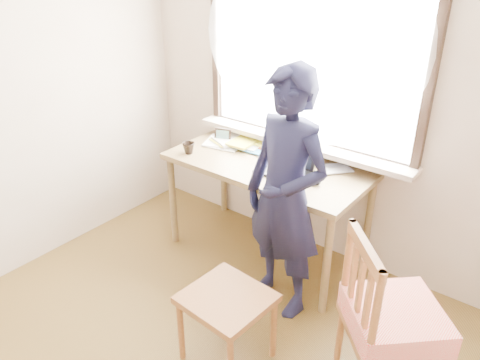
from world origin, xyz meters
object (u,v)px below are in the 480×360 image
Objects in this scene: side_chair at (391,321)px; mug_white at (271,144)px; laptop at (288,163)px; work_chair at (227,306)px; mug_dark at (189,148)px; desk at (268,173)px; person at (286,197)px.

mug_white is at bearing 145.93° from side_chair.
work_chair is (0.26, -1.03, -0.48)m from laptop.
mug_white is 0.66m from mug_dark.
desk is at bearing -60.70° from mug_white.
mug_white is 0.07× the size of person.
laptop is 3.18× the size of mug_white.
desk is at bearing 113.10° from work_chair.
side_chair is 0.61× the size of person.
desk is 12.77× the size of mug_white.
work_chair is (1.04, -0.81, -0.47)m from mug_dark.
desk is 15.87× the size of mug_dark.
laptop is at bearing 130.82° from person.
side_chair is (0.85, 0.31, 0.14)m from work_chair.
work_chair is at bearing -75.86° from laptop.
person is (1.02, -0.17, -0.02)m from mug_dark.
person is (0.42, -0.41, 0.11)m from desk.
mug_dark is (-0.59, -0.24, 0.13)m from desk.
person is (0.23, -0.38, -0.03)m from laptop.
work_chair is 0.78m from person.
mug_dark is 0.06× the size of person.
laptop reaches higher than side_chair.
laptop is at bearing -38.49° from mug_white.
desk is 4.01× the size of laptop.
side_chair is at bearing 20.11° from work_chair.
laptop is at bearing 104.14° from work_chair.
mug_white is 1.24× the size of mug_dark.
side_chair is (1.30, -0.74, -0.19)m from desk.
person reaches higher than work_chair.
side_chair reaches higher than work_chair.
mug_dark is (-0.78, -0.22, -0.01)m from laptop.
mug_white is at bearing 141.51° from laptop.
mug_dark is at bearing -157.76° from desk.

